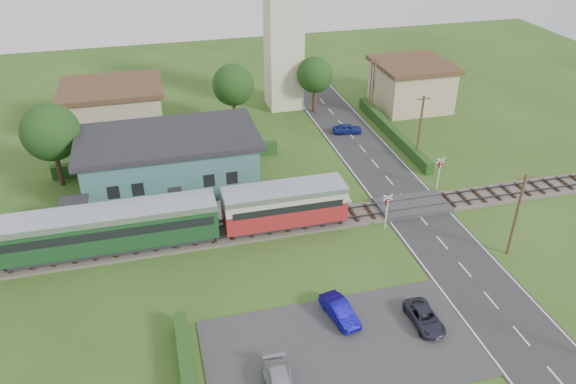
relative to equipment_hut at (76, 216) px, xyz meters
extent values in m
plane|color=#2D4C19|center=(18.00, -5.20, -1.75)|extent=(120.00, 120.00, 0.00)
cube|color=#4C443D|center=(18.00, -3.20, -1.65)|extent=(76.00, 3.20, 0.20)
cube|color=#3F3F47|center=(18.00, -3.92, -1.33)|extent=(76.00, 0.08, 0.15)
cube|color=#3F3F47|center=(18.00, -2.48, -1.33)|extent=(76.00, 0.08, 0.15)
cube|color=#28282B|center=(28.00, -5.20, -1.72)|extent=(6.00, 70.00, 0.05)
cube|color=#333335|center=(16.50, -17.20, -1.71)|extent=(17.00, 9.00, 0.08)
cube|color=#333335|center=(28.00, -3.20, -1.52)|extent=(6.20, 3.40, 0.45)
cube|color=gray|center=(8.00, 0.00, -1.52)|extent=(30.00, 3.00, 0.45)
cube|color=beige|center=(0.00, 0.00, -0.10)|extent=(2.00, 2.00, 2.40)
cube|color=#232328|center=(0.00, 0.00, 1.18)|extent=(2.30, 2.30, 0.15)
cube|color=#357270|center=(8.00, 5.80, 0.65)|extent=(15.00, 8.00, 4.80)
cube|color=#232328|center=(8.00, 5.80, 3.30)|extent=(16.00, 9.00, 0.50)
cube|color=#232328|center=(8.00, 1.86, -0.65)|extent=(1.20, 0.12, 2.20)
cube|color=black|center=(3.00, 1.86, 0.65)|extent=(1.00, 0.12, 1.20)
cube|color=black|center=(5.00, 1.86, 0.65)|extent=(1.00, 0.12, 1.20)
cube|color=black|center=(11.00, 1.86, 0.65)|extent=(1.00, 0.12, 1.20)
cube|color=black|center=(13.00, 1.86, 0.65)|extent=(1.00, 0.12, 1.20)
cube|color=#232328|center=(16.45, -3.20, -1.16)|extent=(9.00, 2.20, 0.50)
cube|color=maroon|center=(16.45, -3.20, -0.16)|extent=(10.00, 2.80, 1.80)
cube|color=#BAB6A2|center=(16.45, -3.20, 1.09)|extent=(10.00, 2.82, 0.90)
cube|color=black|center=(16.45, -3.20, 0.74)|extent=(9.00, 2.88, 0.60)
cube|color=#A4ADBD|center=(16.45, -3.20, 1.74)|extent=(10.00, 2.90, 0.45)
cube|color=#232328|center=(2.85, -3.20, -1.16)|extent=(15.20, 2.20, 0.50)
cube|color=#163D1D|center=(2.85, -3.20, 0.34)|extent=(16.00, 2.80, 2.60)
cube|color=black|center=(2.85, -3.20, 0.74)|extent=(15.40, 2.86, 0.70)
cube|color=#A4ADBD|center=(2.85, -3.20, 1.74)|extent=(16.00, 2.90, 0.50)
cube|color=beige|center=(23.00, 22.80, 5.25)|extent=(4.00, 4.00, 14.00)
cube|color=tan|center=(3.00, 19.80, 0.75)|extent=(10.00, 8.00, 5.00)
cube|color=#472D1E|center=(3.00, 19.80, 3.50)|extent=(10.80, 8.80, 0.50)
cube|color=tan|center=(38.00, 18.80, 0.75)|extent=(8.00, 8.00, 5.00)
cube|color=#472D1E|center=(38.00, 18.80, 3.50)|extent=(8.80, 8.80, 0.50)
cube|color=#193814|center=(7.00, -17.20, -1.15)|extent=(0.80, 9.00, 1.20)
cube|color=#193814|center=(32.20, 10.80, -1.15)|extent=(0.80, 18.00, 1.20)
cube|color=#193814|center=(8.00, 10.30, -1.10)|extent=(22.00, 0.80, 1.30)
cylinder|color=#332316|center=(-2.00, 8.80, 0.32)|extent=(0.44, 0.44, 4.12)
sphere|color=#143311|center=(-2.00, 8.80, 3.65)|extent=(5.20, 5.20, 5.20)
cylinder|color=#332316|center=(16.00, 17.80, 0.18)|extent=(0.44, 0.44, 3.85)
sphere|color=#143311|center=(16.00, 17.80, 3.29)|extent=(4.60, 4.60, 4.60)
cylinder|color=#332316|center=(26.00, 19.80, 0.04)|extent=(0.44, 0.44, 3.58)
sphere|color=#143311|center=(26.00, 19.80, 2.93)|extent=(4.20, 4.20, 4.20)
cylinder|color=#473321|center=(32.20, -11.20, 1.75)|extent=(0.22, 0.22, 7.00)
cube|color=#473321|center=(32.20, -11.20, 4.95)|extent=(1.40, 0.10, 0.10)
cylinder|color=#473321|center=(32.20, 4.80, 1.75)|extent=(0.22, 0.22, 7.00)
cube|color=#473321|center=(32.20, 4.80, 4.95)|extent=(1.40, 0.10, 0.10)
cylinder|color=#473321|center=(32.20, 16.80, 1.75)|extent=(0.22, 0.22, 7.00)
cube|color=#473321|center=(32.20, 16.80, 4.95)|extent=(1.40, 0.10, 0.10)
cylinder|color=silver|center=(24.40, -5.60, -0.25)|extent=(0.12, 0.12, 3.00)
cube|color=#232328|center=(24.40, -5.60, 0.85)|extent=(0.35, 0.18, 0.55)
sphere|color=#FF190C|center=(24.40, -5.72, 1.00)|extent=(0.14, 0.14, 0.14)
sphere|color=#FF190C|center=(24.40, -5.72, 0.70)|extent=(0.14, 0.14, 0.14)
cube|color=silver|center=(24.40, -5.60, 1.25)|extent=(0.84, 0.05, 0.55)
cube|color=silver|center=(24.40, -5.60, 1.25)|extent=(0.84, 0.05, 0.55)
cylinder|color=silver|center=(31.60, -0.80, -0.25)|extent=(0.12, 0.12, 3.00)
cube|color=#232328|center=(31.60, -0.80, 0.85)|extent=(0.35, 0.18, 0.55)
sphere|color=#FF190C|center=(31.60, -0.92, 1.00)|extent=(0.14, 0.14, 0.14)
sphere|color=#FF190C|center=(31.60, -0.92, 0.70)|extent=(0.14, 0.14, 0.14)
cube|color=silver|center=(31.60, -0.80, 1.25)|extent=(0.84, 0.05, 0.55)
cube|color=silver|center=(31.60, -0.80, 1.25)|extent=(0.84, 0.05, 0.55)
cylinder|color=#3F3F47|center=(-4.00, 14.80, 0.75)|extent=(0.14, 0.14, 5.00)
sphere|color=orange|center=(-4.00, 14.80, 3.25)|extent=(0.30, 0.30, 0.30)
cylinder|color=#3F3F47|center=(34.00, 21.80, 0.75)|extent=(0.14, 0.14, 5.00)
sphere|color=orange|center=(34.00, 21.80, 3.25)|extent=(0.30, 0.30, 0.30)
imported|color=navy|center=(27.76, 12.95, -1.15)|extent=(3.38, 1.81, 1.09)
imported|color=#0A077F|center=(17.27, -14.70, -1.07)|extent=(1.95, 3.80, 1.19)
imported|color=#272837|center=(22.45, -16.60, -1.17)|extent=(1.68, 3.62, 1.00)
imported|color=gray|center=(13.84, 0.36, -0.33)|extent=(0.81, 0.66, 1.93)
imported|color=gray|center=(1.58, 0.18, -0.42)|extent=(0.94, 1.04, 1.76)
camera|label=1|loc=(6.95, -40.74, 24.46)|focal=35.00mm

